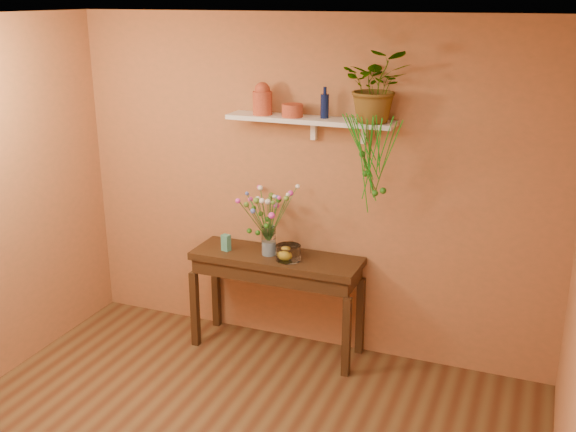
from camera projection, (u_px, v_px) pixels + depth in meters
room at (182, 282)px, 3.64m from camera, size 4.04×4.04×2.70m
sideboard at (276, 269)px, 5.45m from camera, size 1.37×0.44×0.83m
wall_shelf at (311, 121)px, 5.09m from camera, size 1.30×0.24×0.19m
terracotta_jug at (262, 99)px, 5.17m from camera, size 0.17×0.17×0.25m
terracotta_pot at (292, 110)px, 5.10m from camera, size 0.20×0.20×0.10m
blue_bottle at (325, 105)px, 5.03m from camera, size 0.06×0.06×0.23m
spider_plant at (377, 86)px, 4.82m from camera, size 0.55×0.50×0.52m
plant_fronds at (370, 163)px, 4.83m from camera, size 0.46×0.33×0.75m
glass_vase at (269, 243)px, 5.40m from camera, size 0.11×0.11×0.24m
bouquet at (266, 208)px, 5.30m from camera, size 0.44×0.46×0.44m
glass_bowl at (288, 253)px, 5.30m from camera, size 0.20×0.20×0.12m
lemon at (286, 254)px, 5.31m from camera, size 0.08×0.08×0.08m
carton at (226, 243)px, 5.49m from camera, size 0.08×0.07×0.13m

